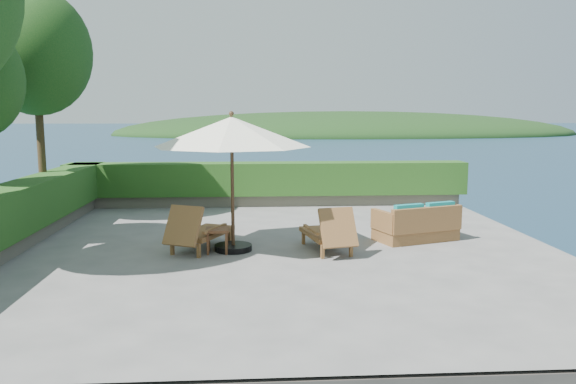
{
  "coord_description": "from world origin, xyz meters",
  "views": [
    {
      "loc": [
        -0.5,
        -11.81,
        2.89
      ],
      "look_at": [
        0.3,
        0.8,
        1.1
      ],
      "focal_mm": 35.0,
      "sensor_mm": 36.0,
      "label": 1
    }
  ],
  "objects": [
    {
      "name": "foundation",
      "position": [
        0.0,
        0.0,
        -1.55
      ],
      "size": [
        12.0,
        12.0,
        3.0
      ],
      "primitive_type": "cube",
      "color": "#544B42",
      "rests_on": "ocean"
    },
    {
      "name": "lounge_left",
      "position": [
        -1.66,
        -0.17,
        0.43
      ],
      "size": [
        1.42,
        1.93,
        1.03
      ],
      "rotation": [
        0.0,
        0.0,
        -0.44
      ],
      "color": "brown",
      "rests_on": "ground"
    },
    {
      "name": "wicker_loveseat",
      "position": [
        3.22,
        0.49,
        0.35
      ],
      "size": [
        2.03,
        1.48,
        0.9
      ],
      "rotation": [
        0.0,
        0.0,
        0.33
      ],
      "color": "brown",
      "rests_on": "ground"
    },
    {
      "name": "planter_wall_far",
      "position": [
        0.0,
        5.6,
        0.18
      ],
      "size": [
        12.0,
        0.6,
        0.36
      ],
      "primitive_type": "cube",
      "color": "#676252",
      "rests_on": "ground"
    },
    {
      "name": "offshore_island",
      "position": [
        25.0,
        140.0,
        -3.0
      ],
      "size": [
        126.0,
        57.6,
        12.6
      ],
      "primitive_type": "ellipsoid",
      "color": "black",
      "rests_on": "ocean"
    },
    {
      "name": "ocean",
      "position": [
        0.0,
        0.0,
        -3.0
      ],
      "size": [
        600.0,
        600.0,
        0.0
      ],
      "primitive_type": "plane",
      "color": "#162D45",
      "rests_on": "ground"
    },
    {
      "name": "hedge_far",
      "position": [
        0.0,
        5.6,
        0.85
      ],
      "size": [
        12.4,
        0.9,
        1.0
      ],
      "primitive_type": "cube",
      "color": "#184012",
      "rests_on": "planter_wall_far"
    },
    {
      "name": "hedge_left",
      "position": [
        -5.6,
        0.0,
        0.85
      ],
      "size": [
        0.9,
        12.4,
        1.0
      ],
      "primitive_type": "cube",
      "color": "#184012",
      "rests_on": "planter_wall_left"
    },
    {
      "name": "ground",
      "position": [
        0.0,
        0.0,
        0.0
      ],
      "size": [
        12.0,
        12.0,
        0.0
      ],
      "primitive_type": "plane",
      "color": "gray",
      "rests_on": "ground"
    },
    {
      "name": "side_table",
      "position": [
        -1.24,
        -0.36,
        0.42
      ],
      "size": [
        0.49,
        0.49,
        0.51
      ],
      "rotation": [
        0.0,
        0.0,
        0.01
      ],
      "color": "#5B331B",
      "rests_on": "ground"
    },
    {
      "name": "lounge_right",
      "position": [
        1.07,
        -0.44,
        0.42
      ],
      "size": [
        1.06,
        1.86,
        1.01
      ],
      "rotation": [
        0.0,
        0.0,
        0.21
      ],
      "color": "brown",
      "rests_on": "ground"
    },
    {
      "name": "planter_wall_left",
      "position": [
        -5.6,
        0.0,
        0.18
      ],
      "size": [
        0.6,
        12.0,
        0.36
      ],
      "primitive_type": "cube",
      "color": "#676252",
      "rests_on": "ground"
    },
    {
      "name": "patio_umbrella",
      "position": [
        -0.92,
        -0.19,
        2.47
      ],
      "size": [
        3.62,
        3.62,
        2.92
      ],
      "rotation": [
        0.0,
        0.0,
        -0.12
      ],
      "color": "black",
      "rests_on": "ground"
    },
    {
      "name": "tree_far",
      "position": [
        -6.0,
        3.2,
        4.4
      ],
      "size": [
        2.8,
        2.8,
        6.03
      ],
      "color": "#45321A",
      "rests_on": "ground"
    }
  ]
}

